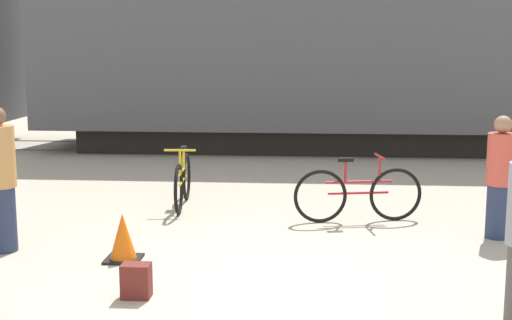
% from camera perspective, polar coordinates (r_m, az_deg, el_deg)
% --- Properties ---
extents(ground_plane, '(80.00, 80.00, 0.00)m').
position_cam_1_polar(ground_plane, '(7.40, 1.96, -10.05)').
color(ground_plane, '#B2A893').
extents(freight_train, '(37.10, 3.00, 5.52)m').
position_cam_1_polar(freight_train, '(16.33, 3.45, 11.05)').
color(freight_train, black).
rests_on(freight_train, ground_plane).
extents(rail_near, '(49.10, 0.07, 0.01)m').
position_cam_1_polar(rail_near, '(15.81, 3.30, 0.56)').
color(rail_near, '#4C4238').
rests_on(rail_near, ground_plane).
extents(rail_far, '(49.10, 0.07, 0.01)m').
position_cam_1_polar(rail_far, '(17.23, 3.39, 1.31)').
color(rail_far, '#4C4238').
rests_on(rail_far, ground_plane).
extents(bicycle_maroon, '(1.78, 0.48, 0.92)m').
position_cam_1_polar(bicycle_maroon, '(9.91, 8.18, -2.70)').
color(bicycle_maroon, black).
rests_on(bicycle_maroon, ground_plane).
extents(bicycle_yellow, '(0.46, 1.71, 0.92)m').
position_cam_1_polar(bicycle_yellow, '(10.75, -5.88, -1.70)').
color(bicycle_yellow, black).
rests_on(bicycle_yellow, ground_plane).
extents(person_in_red, '(0.35, 0.35, 1.56)m').
position_cam_1_polar(person_in_red, '(9.44, 18.94, -1.36)').
color(person_in_red, '#283351').
rests_on(person_in_red, ground_plane).
extents(person_in_tan, '(0.38, 0.38, 1.72)m').
position_cam_1_polar(person_in_tan, '(8.88, -19.79, -1.55)').
color(person_in_tan, '#283351').
rests_on(person_in_tan, ground_plane).
extents(backpack, '(0.28, 0.20, 0.34)m').
position_cam_1_polar(backpack, '(7.13, -9.56, -9.51)').
color(backpack, maroon).
rests_on(backpack, ground_plane).
extents(traffic_cone, '(0.40, 0.40, 0.55)m').
position_cam_1_polar(traffic_cone, '(8.28, -10.60, -6.20)').
color(traffic_cone, black).
rests_on(traffic_cone, ground_plane).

